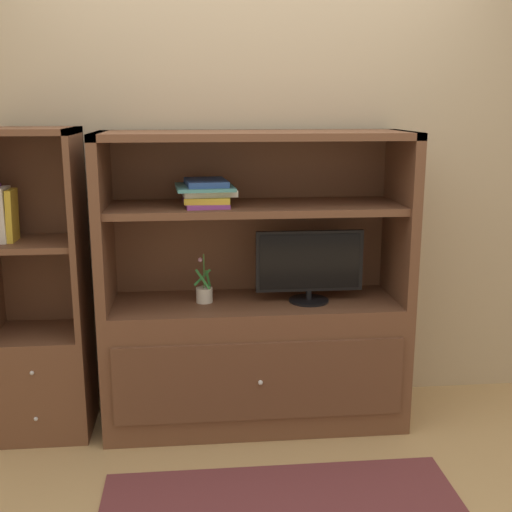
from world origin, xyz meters
The scene contains 8 objects.
ground_plane centered at (0.00, 0.00, 0.00)m, with size 8.00×8.00×0.00m, color tan.
painted_rear_wall centered at (0.00, 0.75, 1.40)m, with size 6.00×0.10×2.80m, color tan.
media_console centered at (0.00, 0.41, 0.49)m, with size 1.55×0.53×1.52m.
tv_monitor centered at (0.27, 0.36, 0.86)m, with size 0.55×0.20×0.37m.
potted_plant centered at (-0.26, 0.41, 0.71)m, with size 0.10×0.09×0.25m.
magazine_stack centered at (-0.24, 0.40, 1.23)m, with size 0.31×0.35×0.13m.
bookshelf_tall centered at (-1.09, 0.41, 0.51)m, with size 0.48×0.42×1.55m.
upright_book_row centered at (-1.22, 0.40, 1.14)m, with size 0.11×0.17×0.28m.
Camera 1 is at (-0.30, -2.76, 1.65)m, focal length 45.10 mm.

